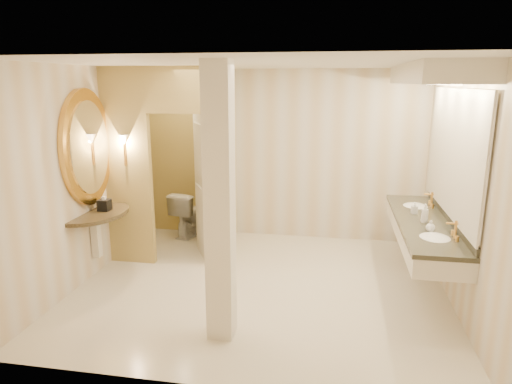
% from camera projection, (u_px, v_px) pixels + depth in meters
% --- Properties ---
extents(floor, '(4.50, 4.50, 0.00)m').
position_uv_depth(floor, '(261.00, 286.00, 5.74)').
color(floor, beige).
rests_on(floor, ground).
extents(ceiling, '(4.50, 4.50, 0.00)m').
position_uv_depth(ceiling, '(261.00, 64.00, 5.10)').
color(ceiling, silver).
rests_on(ceiling, wall_back).
extents(wall_back, '(4.50, 0.02, 2.70)m').
position_uv_depth(wall_back, '(281.00, 155.00, 7.33)').
color(wall_back, beige).
rests_on(wall_back, floor).
extents(wall_front, '(4.50, 0.02, 2.70)m').
position_uv_depth(wall_front, '(219.00, 236.00, 3.51)').
color(wall_front, beige).
rests_on(wall_front, floor).
extents(wall_left, '(0.02, 4.00, 2.70)m').
position_uv_depth(wall_left, '(87.00, 175.00, 5.80)').
color(wall_left, beige).
rests_on(wall_left, floor).
extents(wall_right, '(0.02, 4.00, 2.70)m').
position_uv_depth(wall_right, '(462.00, 189.00, 5.04)').
color(wall_right, beige).
rests_on(wall_right, floor).
extents(toilet_closet, '(1.50, 1.55, 2.70)m').
position_uv_depth(toilet_closet, '(195.00, 162.00, 6.53)').
color(toilet_closet, tan).
rests_on(toilet_closet, floor).
extents(wall_sconce, '(0.14, 0.14, 0.42)m').
position_uv_depth(wall_sconce, '(124.00, 141.00, 6.07)').
color(wall_sconce, gold).
rests_on(wall_sconce, toilet_closet).
extents(vanity, '(0.75, 2.60, 2.09)m').
position_uv_depth(vanity, '(432.00, 158.00, 5.34)').
color(vanity, silver).
rests_on(vanity, floor).
extents(console_shelf, '(1.12, 1.12, 2.01)m').
position_uv_depth(console_shelf, '(89.00, 175.00, 5.78)').
color(console_shelf, black).
rests_on(console_shelf, floor).
extents(pillar, '(0.26, 0.26, 2.70)m').
position_uv_depth(pillar, '(220.00, 206.00, 4.33)').
color(pillar, silver).
rests_on(pillar, floor).
extents(tissue_box, '(0.15, 0.15, 0.14)m').
position_uv_depth(tissue_box, '(104.00, 205.00, 5.91)').
color(tissue_box, black).
rests_on(tissue_box, console_shelf).
extents(toilet, '(0.58, 0.82, 0.75)m').
position_uv_depth(toilet, '(190.00, 213.00, 7.58)').
color(toilet, white).
rests_on(toilet, floor).
extents(soap_bottle_a, '(0.08, 0.08, 0.15)m').
position_uv_depth(soap_bottle_a, '(415.00, 208.00, 5.76)').
color(soap_bottle_a, beige).
rests_on(soap_bottle_a, vanity).
extents(soap_bottle_b, '(0.12, 0.12, 0.13)m').
position_uv_depth(soap_bottle_b, '(431.00, 226.00, 5.08)').
color(soap_bottle_b, silver).
rests_on(soap_bottle_b, vanity).
extents(soap_bottle_c, '(0.09, 0.09, 0.23)m').
position_uv_depth(soap_bottle_c, '(425.00, 213.00, 5.39)').
color(soap_bottle_c, '#C6B28C').
rests_on(soap_bottle_c, vanity).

